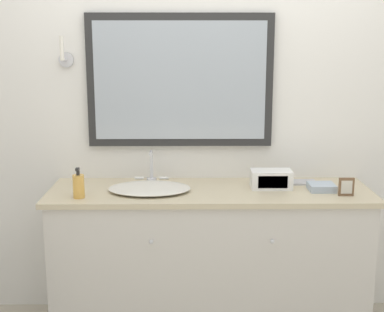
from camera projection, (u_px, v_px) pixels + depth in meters
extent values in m
cube|color=white|center=(208.00, 112.00, 3.30)|extent=(8.00, 0.06, 2.55)
cube|color=#282828|center=(180.00, 81.00, 3.21)|extent=(1.12, 0.04, 0.79)
cube|color=#9EA8B2|center=(180.00, 81.00, 3.19)|extent=(1.03, 0.01, 0.70)
cylinder|color=silver|center=(66.00, 60.00, 3.19)|extent=(0.09, 0.01, 0.09)
cylinder|color=silver|center=(64.00, 60.00, 3.14)|extent=(0.02, 0.10, 0.02)
cylinder|color=white|center=(62.00, 48.00, 3.07)|extent=(0.02, 0.02, 0.14)
cube|color=beige|center=(209.00, 262.00, 3.19)|extent=(1.81, 0.52, 0.83)
cube|color=#C6B793|center=(210.00, 192.00, 3.09)|extent=(1.87, 0.55, 0.03)
sphere|color=silver|center=(151.00, 242.00, 2.87)|extent=(0.02, 0.02, 0.02)
sphere|color=silver|center=(272.00, 241.00, 2.88)|extent=(0.02, 0.02, 0.02)
ellipsoid|color=silver|center=(150.00, 188.00, 3.06)|extent=(0.47, 0.33, 0.03)
cylinder|color=silver|center=(152.00, 180.00, 3.24)|extent=(0.06, 0.06, 0.03)
cylinder|color=silver|center=(151.00, 165.00, 3.22)|extent=(0.02, 0.02, 0.16)
cylinder|color=silver|center=(151.00, 153.00, 3.16)|extent=(0.02, 0.07, 0.02)
cylinder|color=white|center=(139.00, 178.00, 3.23)|extent=(0.06, 0.02, 0.02)
cylinder|color=white|center=(164.00, 178.00, 3.23)|extent=(0.06, 0.02, 0.02)
cylinder|color=gold|center=(79.00, 186.00, 2.92)|extent=(0.06, 0.06, 0.13)
cylinder|color=black|center=(78.00, 172.00, 2.90)|extent=(0.02, 0.02, 0.04)
cube|color=black|center=(77.00, 169.00, 2.89)|extent=(0.02, 0.03, 0.01)
cube|color=white|center=(271.00, 179.00, 3.12)|extent=(0.24, 0.14, 0.11)
cube|color=black|center=(273.00, 182.00, 3.05)|extent=(0.17, 0.01, 0.07)
cube|color=brown|center=(346.00, 187.00, 2.96)|extent=(0.09, 0.01, 0.10)
cube|color=beige|center=(347.00, 187.00, 2.95)|extent=(0.06, 0.00, 0.07)
cube|color=#A8B7C6|center=(322.00, 187.00, 3.07)|extent=(0.15, 0.14, 0.04)
cube|color=#ADADB2|center=(302.00, 182.00, 3.24)|extent=(0.17, 0.12, 0.01)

